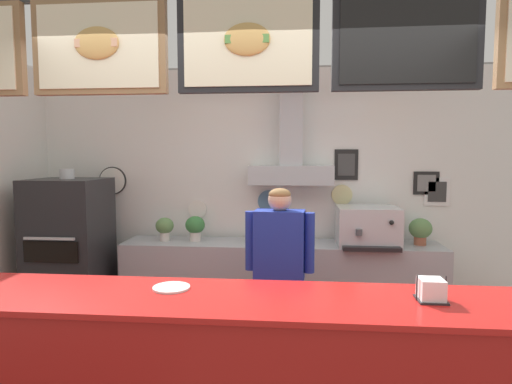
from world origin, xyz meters
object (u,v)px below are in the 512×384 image
Objects in this scene: pizza_oven at (70,257)px; shop_worker at (279,279)px; potted_basil at (254,230)px; condiment_plate at (171,288)px; espresso_machine at (368,226)px; potted_thyme at (165,227)px; napkin_holder at (431,291)px; potted_sage at (420,230)px; potted_rosemary at (195,227)px.

shop_worker is at bearing -19.60° from pizza_oven.
potted_basil is 1.01× the size of condiment_plate.
pizza_oven is at bearing -171.30° from potted_basil.
pizza_oven is at bearing -175.32° from espresso_machine.
potted_thyme is at bearing -178.63° from potted_basil.
potted_thyme is 1.63× the size of napkin_holder.
potted_sage is at bearing 75.88° from napkin_holder.
potted_sage reaches higher than potted_thyme.
potted_basil reaches higher than condiment_plate.
napkin_holder reaches higher than potted_basil.
napkin_holder is 1.39m from condiment_plate.
napkin_holder is (0.82, -1.09, 0.29)m from shop_worker.
pizza_oven reaches higher than potted_rosemary.
potted_basil is at bearing -0.63° from potted_rosemary.
espresso_machine is 2.88× the size of condiment_plate.
potted_thyme is at bearing -178.90° from potted_sage.
espresso_machine is 2.47m from condiment_plate.
shop_worker is 6.35× the size of potted_thyme.
potted_basil is 2.09m from condiment_plate.
potted_sage is (1.67, 0.03, 0.03)m from potted_basil.
napkin_holder reaches higher than condiment_plate.
potted_basil is 1.67m from potted_sage.
potted_sage is (2.30, 0.02, 0.00)m from potted_rosemary.
napkin_holder is at bearing -45.73° from potted_thyme.
potted_rosemary is 1.06× the size of potted_thyme.
condiment_plate is at bearing -132.63° from potted_sage.
pizza_oven reaches higher than condiment_plate.
potted_basil is at bearing -69.03° from shop_worker.
potted_thyme is 2.16m from condiment_plate.
napkin_holder is (-0.55, -2.17, 0.05)m from potted_sage.
pizza_oven is at bearing -174.95° from potted_sage.
potted_rosemary is 2.30m from potted_sage.
potted_basil is (0.94, 0.02, -0.02)m from potted_thyme.
potted_sage is at bearing -136.94° from shop_worker.
pizza_oven is at bearing -166.69° from potted_rosemary.
espresso_machine is 0.54m from potted_sage.
espresso_machine is at bearing -172.92° from potted_sage.
shop_worker is 5.83× the size of potted_sage.
potted_sage is at bearing 0.95° from potted_basil.
napkin_holder is at bearing -104.12° from potted_sage.
pizza_oven is 1.89m from potted_basil.
pizza_oven is 3.53m from napkin_holder.
shop_worker is at bearing 126.95° from napkin_holder.
potted_thyme is 0.94m from potted_basil.
espresso_machine is 2.84× the size of potted_basil.
shop_worker is at bearing -141.80° from potted_sage.
potted_rosemary is at bearing 129.12° from napkin_holder.
potted_rosemary is at bearing 179.37° from potted_basil.
potted_rosemary is 1.26× the size of condiment_plate.
pizza_oven reaches higher than shop_worker.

